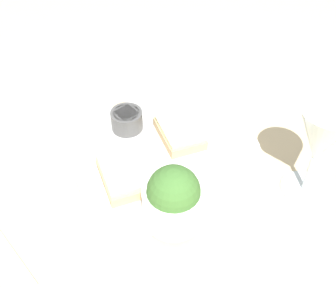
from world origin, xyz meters
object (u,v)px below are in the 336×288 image
at_px(sauce_ramekin, 127,119).
at_px(cheese_toast_far, 121,176).
at_px(cheese_toast_near, 180,132).
at_px(salad_bowl, 173,198).
at_px(wine_glass, 321,139).
at_px(fork, 3,240).

height_order(sauce_ramekin, cheese_toast_far, sauce_ramekin).
height_order(sauce_ramekin, cheese_toast_near, sauce_ramekin).
distance_m(salad_bowl, wine_glass, 0.23).
height_order(cheese_toast_near, fork, cheese_toast_near).
relative_size(salad_bowl, cheese_toast_far, 0.98).
height_order(salad_bowl, sauce_ramekin, salad_bowl).
relative_size(sauce_ramekin, cheese_toast_far, 0.58).
height_order(cheese_toast_near, wine_glass, wine_glass).
distance_m(sauce_ramekin, cheese_toast_far, 0.13).
bearing_deg(fork, salad_bowl, 79.37).
bearing_deg(cheese_toast_near, sauce_ramekin, -123.35).
height_order(wine_glass, fork, wine_glass).
bearing_deg(cheese_toast_near, cheese_toast_far, -61.45).
relative_size(sauce_ramekin, cheese_toast_near, 0.59).
relative_size(cheese_toast_near, wine_glass, 0.59).
bearing_deg(sauce_ramekin, cheese_toast_far, -19.07).
height_order(sauce_ramekin, fork, sauce_ramekin).
bearing_deg(cheese_toast_far, cheese_toast_near, 118.55).
bearing_deg(fork, cheese_toast_far, 103.76).
distance_m(cheese_toast_near, cheese_toast_far, 0.14).
bearing_deg(wine_glass, fork, -96.28).
distance_m(cheese_toast_far, wine_glass, 0.31).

